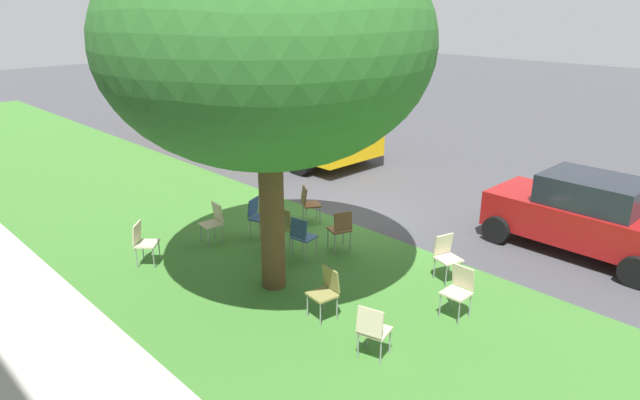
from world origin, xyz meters
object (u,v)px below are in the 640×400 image
(chair_5, at_px, (459,288))
(chair_6, at_px, (308,202))
(school_bus, at_px, (251,97))
(parked_car, at_px, (584,214))
(chair_8, at_px, (326,289))
(chair_1, at_px, (302,234))
(chair_9, at_px, (446,254))
(chair_4, at_px, (373,328))
(street_tree, at_px, (267,45))
(chair_3, at_px, (258,214))
(chair_7, at_px, (143,240))
(chair_2, at_px, (281,225))
(chair_10, at_px, (341,227))
(chair_0, at_px, (214,220))

(chair_5, relative_size, chair_6, 1.00)
(school_bus, bearing_deg, parked_car, 176.51)
(chair_6, xyz_separation_m, chair_8, (-3.30, 2.69, 0.00))
(chair_1, xyz_separation_m, school_bus, (8.34, -5.16, 1.24))
(chair_9, relative_size, school_bus, 0.08)
(chair_4, bearing_deg, street_tree, -8.61)
(chair_4, relative_size, school_bus, 0.08)
(chair_1, bearing_deg, parked_car, -130.71)
(chair_3, bearing_deg, street_tree, 148.83)
(chair_7, relative_size, chair_8, 1.00)
(chair_3, distance_m, chair_5, 4.99)
(chair_2, xyz_separation_m, school_bus, (7.66, -5.15, 1.24))
(street_tree, xyz_separation_m, chair_5, (-2.95, -1.52, -3.80))
(chair_7, xyz_separation_m, chair_10, (-2.26, -3.30, 0.00))
(chair_5, xyz_separation_m, chair_7, (5.44, 2.81, 0.00))
(chair_10, bearing_deg, chair_7, 55.56)
(chair_10, relative_size, school_bus, 0.08)
(chair_3, distance_m, parked_car, 6.90)
(chair_0, bearing_deg, chair_10, -142.37)
(chair_0, height_order, parked_car, parked_car)
(school_bus, bearing_deg, chair_5, 157.83)
(chair_6, xyz_separation_m, chair_7, (0.64, 3.88, 0.00))
(chair_2, height_order, parked_car, parked_car)
(chair_5, bearing_deg, chair_1, 5.94)
(chair_1, height_order, chair_3, same)
(chair_6, height_order, school_bus, school_bus)
(street_tree, relative_size, chair_9, 7.20)
(chair_1, bearing_deg, chair_7, 50.94)
(street_tree, xyz_separation_m, chair_7, (2.49, 1.29, -3.80))
(chair_7, bearing_deg, chair_9, -140.41)
(street_tree, distance_m, school_bus, 11.16)
(chair_6, relative_size, chair_8, 1.00)
(school_bus, bearing_deg, chair_4, 149.80)
(chair_0, height_order, chair_5, same)
(chair_6, height_order, parked_car, parked_car)
(chair_4, height_order, school_bus, school_bus)
(street_tree, xyz_separation_m, chair_3, (2.03, -1.23, -3.80))
(chair_4, bearing_deg, chair_10, -39.22)
(chair_3, xyz_separation_m, chair_10, (-1.80, -0.78, 0.00))
(chair_4, xyz_separation_m, chair_7, (5.24, 0.87, 0.00))
(chair_4, relative_size, chair_7, 1.00)
(chair_7, height_order, chair_10, same)
(chair_8, bearing_deg, chair_9, -103.47)
(chair_1, bearing_deg, chair_0, 23.68)
(chair_4, distance_m, chair_9, 2.97)
(street_tree, height_order, chair_3, street_tree)
(chair_2, height_order, chair_5, same)
(chair_2, xyz_separation_m, chair_9, (-3.24, -1.31, 0.00))
(chair_2, xyz_separation_m, chair_5, (-4.13, -0.35, 0.00))
(chair_1, bearing_deg, chair_5, -174.06)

